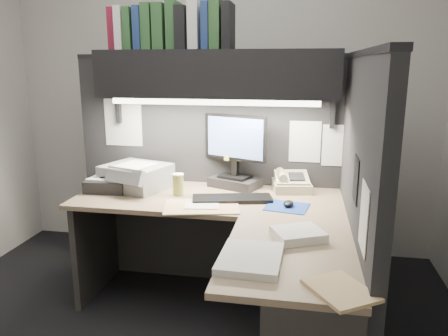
{
  "coord_description": "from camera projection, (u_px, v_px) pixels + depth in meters",
  "views": [
    {
      "loc": [
        0.69,
        -2.07,
        1.56
      ],
      "look_at": [
        0.21,
        0.51,
        0.94
      ],
      "focal_mm": 35.0,
      "sensor_mm": 36.0,
      "label": 1
    }
  ],
  "objects": [
    {
      "name": "partition_back",
      "position": [
        210.0,
        172.0,
        3.16
      ],
      "size": [
        1.9,
        0.06,
        1.6
      ],
      "primitive_type": "cube",
      "color": "black",
      "rests_on": "floor"
    },
    {
      "name": "mousepad",
      "position": [
        287.0,
        207.0,
        2.6
      ],
      "size": [
        0.28,
        0.26,
        0.0
      ],
      "primitive_type": "cube",
      "rotation": [
        0.0,
        0.0,
        -0.18
      ],
      "color": "navy",
      "rests_on": "desk"
    },
    {
      "name": "monitor",
      "position": [
        235.0,
        159.0,
        2.98
      ],
      "size": [
        0.44,
        0.31,
        0.5
      ],
      "rotation": [
        0.0,
        0.0,
        -0.38
      ],
      "color": "black",
      "rests_on": "desk"
    },
    {
      "name": "task_light_tube",
      "position": [
        213.0,
        102.0,
        2.71
      ],
      "size": [
        1.32,
        0.04,
        0.04
      ],
      "primitive_type": "cylinder",
      "rotation": [
        0.0,
        1.57,
        0.0
      ],
      "color": "white",
      "rests_on": "overhead_shelf"
    },
    {
      "name": "open_folder",
      "position": [
        202.0,
        207.0,
        2.6
      ],
      "size": [
        0.49,
        0.38,
        0.01
      ],
      "primitive_type": "cube",
      "rotation": [
        0.0,
        0.0,
        0.22
      ],
      "color": "tan",
      "rests_on": "desk"
    },
    {
      "name": "printer",
      "position": [
        136.0,
        177.0,
        2.99
      ],
      "size": [
        0.5,
        0.46,
        0.16
      ],
      "primitive_type": "cube",
      "rotation": [
        0.0,
        0.0,
        -0.33
      ],
      "color": "gray",
      "rests_on": "desk"
    },
    {
      "name": "notebook_stack",
      "position": [
        109.0,
        185.0,
        2.94
      ],
      "size": [
        0.28,
        0.24,
        0.08
      ],
      "primitive_type": "cube",
      "rotation": [
        0.0,
        0.0,
        0.05
      ],
      "color": "black",
      "rests_on": "desk"
    },
    {
      "name": "manila_stack",
      "position": [
        341.0,
        290.0,
        1.63
      ],
      "size": [
        0.3,
        0.32,
        0.01
      ],
      "primitive_type": "cube",
      "rotation": [
        0.0,
        0.0,
        0.59
      ],
      "color": "tan",
      "rests_on": "desk"
    },
    {
      "name": "pinned_papers",
      "position": [
        259.0,
        149.0,
        2.68
      ],
      "size": [
        1.76,
        1.31,
        0.51
      ],
      "color": "white",
      "rests_on": "partition_back"
    },
    {
      "name": "telephone",
      "position": [
        292.0,
        183.0,
        2.94
      ],
      "size": [
        0.28,
        0.29,
        0.1
      ],
      "primitive_type": "cube",
      "rotation": [
        0.0,
        0.0,
        0.18
      ],
      "color": "#C1BB94",
      "rests_on": "desk"
    },
    {
      "name": "keyboard",
      "position": [
        232.0,
        199.0,
        2.73
      ],
      "size": [
        0.52,
        0.28,
        0.02
      ],
      "primitive_type": "cube",
      "rotation": [
        0.0,
        0.0,
        0.23
      ],
      "color": "black",
      "rests_on": "desk"
    },
    {
      "name": "overhead_shelf",
      "position": [
        217.0,
        74.0,
        2.81
      ],
      "size": [
        1.55,
        0.34,
        0.3
      ],
      "primitive_type": "cube",
      "color": "black",
      "rests_on": "partition_back"
    },
    {
      "name": "desk",
      "position": [
        246.0,
        284.0,
        2.28
      ],
      "size": [
        1.7,
        1.53,
        0.73
      ],
      "color": "#886A57",
      "rests_on": "floor"
    },
    {
      "name": "partition_right",
      "position": [
        357.0,
        214.0,
        2.27
      ],
      "size": [
        0.06,
        1.5,
        1.6
      ],
      "primitive_type": "cube",
      "color": "black",
      "rests_on": "floor"
    },
    {
      "name": "wall_back",
      "position": [
        220.0,
        91.0,
        3.58
      ],
      "size": [
        3.5,
        0.04,
        2.7
      ],
      "primitive_type": "cube",
      "color": "beige",
      "rests_on": "floor"
    },
    {
      "name": "paper_stack_b",
      "position": [
        250.0,
        258.0,
        1.88
      ],
      "size": [
        0.27,
        0.34,
        0.03
      ],
      "primitive_type": "cube",
      "rotation": [
        0.0,
        0.0,
        -0.03
      ],
      "color": "white",
      "rests_on": "desk"
    },
    {
      "name": "mouse",
      "position": [
        288.0,
        203.0,
        2.6
      ],
      "size": [
        0.07,
        0.1,
        0.03
      ],
      "primitive_type": "ellipsoid",
      "rotation": [
        0.0,
        0.0,
        -0.16
      ],
      "color": "black",
      "rests_on": "mousepad"
    },
    {
      "name": "binder_row",
      "position": [
        172.0,
        27.0,
        2.79
      ],
      "size": [
        0.8,
        0.26,
        0.3
      ],
      "color": "maroon",
      "rests_on": "overhead_shelf"
    },
    {
      "name": "paper_stack_a",
      "position": [
        298.0,
        234.0,
        2.13
      ],
      "size": [
        0.29,
        0.27,
        0.04
      ],
      "primitive_type": "cube",
      "rotation": [
        0.0,
        0.0,
        0.45
      ],
      "color": "white",
      "rests_on": "desk"
    },
    {
      "name": "coffee_cup",
      "position": [
        178.0,
        185.0,
        2.83
      ],
      "size": [
        0.08,
        0.08,
        0.13
      ],
      "primitive_type": "cylinder",
      "rotation": [
        0.0,
        0.0,
        -0.13
      ],
      "color": "#B6A449",
      "rests_on": "desk"
    }
  ]
}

